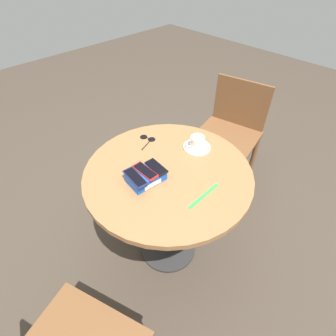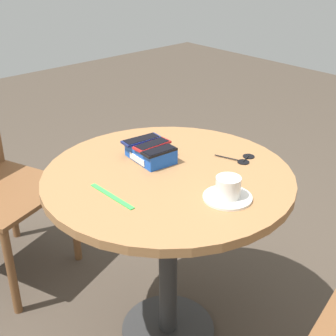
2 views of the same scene
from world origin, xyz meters
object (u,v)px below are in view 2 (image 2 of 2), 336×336
at_px(coffee_cup, 228,186).
at_px(sunglasses, 244,159).
at_px(round_table, 168,205).
at_px(saucer, 227,197).
at_px(phone_red, 152,145).
at_px(phone_black, 159,151).
at_px(phone_box, 151,153).
at_px(lanyard_strap, 113,197).
at_px(phone_navy, 141,140).

bearing_deg(coffee_cup, sunglasses, 119.58).
height_order(round_table, saucer, saucer).
distance_m(phone_red, sunglasses, 0.33).
xyz_separation_m(phone_red, sunglasses, (0.22, 0.24, -0.06)).
height_order(round_table, phone_black, phone_black).
xyz_separation_m(round_table, phone_box, (-0.12, 0.03, 0.15)).
distance_m(round_table, phone_black, 0.19).
bearing_deg(lanyard_strap, phone_red, 115.10).
bearing_deg(sunglasses, round_table, -110.48).
bearing_deg(phone_black, lanyard_strap, -74.75).
height_order(saucer, lanyard_strap, saucer).
bearing_deg(round_table, phone_black, 165.68).
distance_m(phone_red, coffee_cup, 0.37).
height_order(phone_navy, sunglasses, phone_navy).
height_order(phone_box, phone_navy, phone_navy).
bearing_deg(sunglasses, phone_black, -122.68).
height_order(round_table, sunglasses, sunglasses).
xyz_separation_m(phone_navy, coffee_cup, (0.43, -0.01, -0.02)).
height_order(round_table, phone_box, phone_box).
xyz_separation_m(saucer, coffee_cup, (-0.00, 0.00, 0.04)).
bearing_deg(saucer, coffee_cup, 151.82).
xyz_separation_m(round_table, phone_navy, (-0.18, 0.03, 0.18)).
bearing_deg(phone_box, phone_navy, 174.72).
distance_m(phone_navy, sunglasses, 0.38).
bearing_deg(phone_navy, round_table, -10.03).
bearing_deg(round_table, phone_box, 167.72).
relative_size(phone_red, coffee_cup, 1.39).
xyz_separation_m(round_table, phone_black, (-0.06, 0.02, 0.18)).
bearing_deg(phone_red, coffee_cup, -1.37).
height_order(phone_navy, phone_red, same).
distance_m(round_table, phone_navy, 0.26).
bearing_deg(round_table, phone_navy, 169.97).
bearing_deg(phone_box, phone_black, -10.05).
bearing_deg(phone_red, phone_black, -15.91).
bearing_deg(phone_red, lanyard_strap, -64.90).
height_order(phone_navy, phone_black, same).
bearing_deg(phone_box, lanyard_strap, -64.01).
distance_m(phone_box, sunglasses, 0.34).
relative_size(round_table, coffee_cup, 8.51).
bearing_deg(phone_navy, lanyard_strap, -55.03).
distance_m(round_table, saucer, 0.28).
bearing_deg(phone_navy, phone_red, 0.21).
bearing_deg(coffee_cup, phone_black, -178.63).
bearing_deg(round_table, lanyard_strap, -88.79).
bearing_deg(phone_navy, coffee_cup, -1.14).
relative_size(saucer, lanyard_strap, 0.74).
distance_m(phone_box, phone_red, 0.03).
height_order(phone_box, sunglasses, phone_box).
bearing_deg(coffee_cup, phone_red, 178.63).
distance_m(saucer, lanyard_strap, 0.35).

